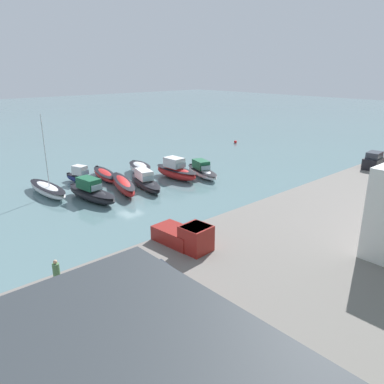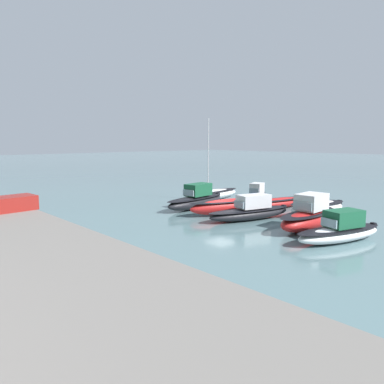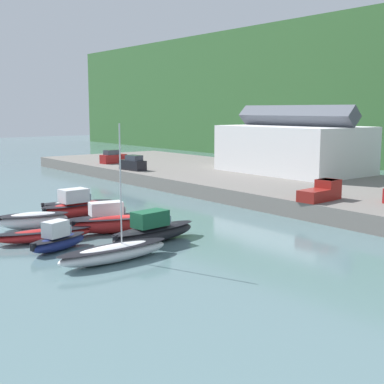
% 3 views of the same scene
% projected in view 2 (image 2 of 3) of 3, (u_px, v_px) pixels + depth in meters
% --- Properties ---
extents(ground_plane, '(320.00, 320.00, 0.00)m').
position_uv_depth(ground_plane, '(221.00, 216.00, 34.57)').
color(ground_plane, slate).
extents(moored_boat_0, '(4.04, 7.70, 2.19)m').
position_uv_depth(moored_boat_0, '(340.00, 231.00, 25.87)').
color(moored_boat_0, white).
rests_on(moored_boat_0, ground_plane).
extents(moored_boat_1, '(2.69, 7.41, 2.81)m').
position_uv_depth(moored_boat_1, '(309.00, 216.00, 29.32)').
color(moored_boat_1, red).
rests_on(moored_boat_1, ground_plane).
extents(moored_boat_2, '(4.05, 8.60, 2.21)m').
position_uv_depth(moored_boat_2, '(251.00, 211.00, 32.94)').
color(moored_boat_2, black).
rests_on(moored_boat_2, ground_plane).
extents(moored_boat_3, '(4.37, 8.64, 1.49)m').
position_uv_depth(moored_boat_3, '(231.00, 206.00, 35.34)').
color(moored_boat_3, red).
rests_on(moored_boat_3, ground_plane).
extents(moored_boat_4, '(3.10, 8.31, 2.53)m').
position_uv_depth(moored_boat_4, '(196.00, 200.00, 38.32)').
color(moored_boat_4, black).
rests_on(moored_boat_4, ground_plane).
extents(moored_boat_5, '(4.03, 6.42, 1.48)m').
position_uv_depth(moored_boat_5, '(317.00, 208.00, 34.44)').
color(moored_boat_5, silver).
rests_on(moored_boat_5, ground_plane).
extents(moored_boat_6, '(3.47, 7.81, 1.02)m').
position_uv_depth(moored_boat_6, '(279.00, 202.00, 38.83)').
color(moored_boat_6, red).
rests_on(moored_boat_6, ground_plane).
extents(moored_boat_7, '(3.17, 5.36, 2.26)m').
position_uv_depth(moored_boat_7, '(256.00, 196.00, 41.31)').
color(moored_boat_7, navy).
rests_on(moored_boat_7, ground_plane).
extents(moored_boat_8, '(2.31, 8.54, 9.41)m').
position_uv_depth(moored_boat_8, '(212.00, 194.00, 43.92)').
color(moored_boat_8, white).
rests_on(moored_boat_8, ground_plane).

